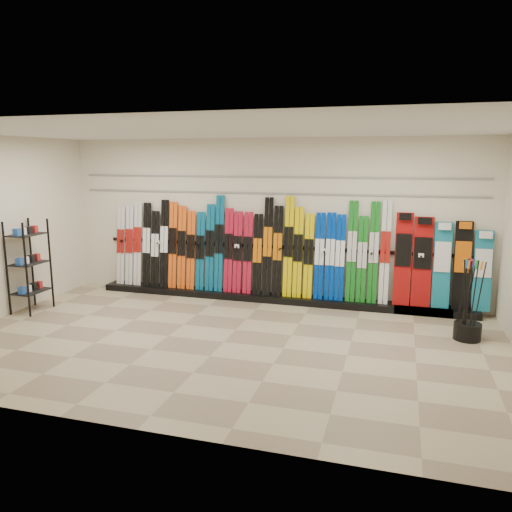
# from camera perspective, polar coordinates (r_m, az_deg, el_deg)

# --- Properties ---
(floor) EXTENTS (8.00, 8.00, 0.00)m
(floor) POSITION_cam_1_polar(r_m,az_deg,el_deg) (7.37, -3.70, -9.78)
(floor) COLOR gray
(floor) RESTS_ON ground
(back_wall) EXTENTS (8.00, 0.00, 8.00)m
(back_wall) POSITION_cam_1_polar(r_m,az_deg,el_deg) (9.34, 1.43, 4.15)
(back_wall) COLOR beige
(back_wall) RESTS_ON floor
(ceiling) EXTENTS (8.00, 8.00, 0.00)m
(ceiling) POSITION_cam_1_polar(r_m,az_deg,el_deg) (6.90, -4.01, 14.21)
(ceiling) COLOR silver
(ceiling) RESTS_ON back_wall
(ski_rack_base) EXTENTS (8.00, 0.40, 0.12)m
(ski_rack_base) POSITION_cam_1_polar(r_m,az_deg,el_deg) (9.36, 2.38, -4.84)
(ski_rack_base) COLOR black
(ski_rack_base) RESTS_ON floor
(skis) EXTENTS (5.37, 0.24, 1.84)m
(skis) POSITION_cam_1_polar(r_m,az_deg,el_deg) (9.38, -1.38, 0.71)
(skis) COLOR silver
(skis) RESTS_ON ski_rack_base
(snowboards) EXTENTS (1.57, 0.25, 1.60)m
(snowboards) POSITION_cam_1_polar(r_m,az_deg,el_deg) (9.02, 20.31, -0.89)
(snowboards) COLOR #990C0C
(snowboards) RESTS_ON ski_rack_base
(accessory_rack) EXTENTS (0.40, 0.60, 1.60)m
(accessory_rack) POSITION_cam_1_polar(r_m,az_deg,el_deg) (9.46, -24.50, -1.06)
(accessory_rack) COLOR black
(accessory_rack) RESTS_ON floor
(pole_bin) EXTENTS (0.39, 0.39, 0.25)m
(pole_bin) POSITION_cam_1_polar(r_m,az_deg,el_deg) (8.04, 23.00, -7.92)
(pole_bin) COLOR black
(pole_bin) RESTS_ON floor
(ski_poles) EXTENTS (0.34, 0.32, 1.18)m
(ski_poles) POSITION_cam_1_polar(r_m,az_deg,el_deg) (7.88, 23.09, -4.61)
(ski_poles) COLOR black
(ski_poles) RESTS_ON pole_bin
(slatwall_rail_0) EXTENTS (7.60, 0.02, 0.03)m
(slatwall_rail_0) POSITION_cam_1_polar(r_m,az_deg,el_deg) (9.28, 1.41, 7.20)
(slatwall_rail_0) COLOR gray
(slatwall_rail_0) RESTS_ON back_wall
(slatwall_rail_1) EXTENTS (7.60, 0.02, 0.03)m
(slatwall_rail_1) POSITION_cam_1_polar(r_m,az_deg,el_deg) (9.26, 1.42, 9.05)
(slatwall_rail_1) COLOR gray
(slatwall_rail_1) RESTS_ON back_wall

